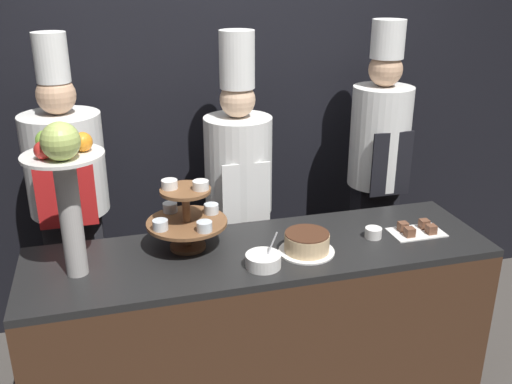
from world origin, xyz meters
TOP-DOWN VIEW (x-y plane):
  - wall_back at (0.00, 1.29)m, footprint 10.00×0.06m
  - buffet_counter at (0.00, 0.31)m, footprint 2.18×0.62m
  - tiered_stand at (-0.33, 0.42)m, footprint 0.38×0.38m
  - fruit_pedestal at (-0.83, 0.28)m, footprint 0.33×0.33m
  - cake_round at (0.19, 0.23)m, footprint 0.26×0.26m
  - cup_white at (0.56, 0.29)m, footprint 0.08×0.08m
  - cake_square_tray at (0.79, 0.27)m, footprint 0.26×0.16m
  - serving_bowl_near at (-0.04, 0.15)m, footprint 0.16×0.16m
  - chef_left at (-0.87, 0.91)m, footprint 0.40×0.40m
  - chef_center_left at (0.04, 0.91)m, footprint 0.37×0.37m
  - chef_center_right at (0.88, 0.91)m, footprint 0.35×0.35m

SIDE VIEW (x-z plane):
  - buffet_counter at x=0.00m, z-range 0.00..0.86m
  - cake_square_tray at x=0.79m, z-range 0.85..0.90m
  - cup_white at x=0.56m, z-range 0.86..0.91m
  - serving_bowl_near at x=-0.04m, z-range 0.81..0.97m
  - cake_round at x=0.19m, z-range 0.86..0.96m
  - chef_center_left at x=0.04m, z-range 0.06..1.86m
  - chef_left at x=-0.87m, z-range 0.07..1.88m
  - chef_center_right at x=0.88m, z-range 0.11..1.94m
  - tiered_stand at x=-0.33m, z-range 0.86..1.20m
  - fruit_pedestal at x=-0.83m, z-range 0.98..1.67m
  - wall_back at x=0.00m, z-range 0.00..2.80m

